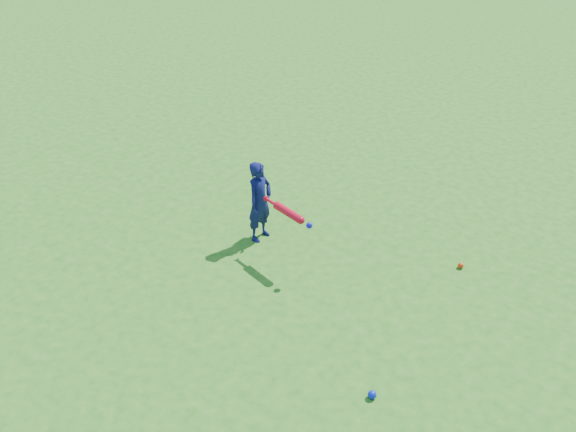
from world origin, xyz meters
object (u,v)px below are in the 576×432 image
Objects in this scene: child at (260,201)px; bat_swing at (290,214)px; ground_ball_blue at (372,395)px; ground_ball_red at (461,266)px.

bat_swing is at bearing -108.69° from child.
bat_swing is at bearing 147.43° from ground_ball_blue.
bat_swing is (-1.54, -1.06, 0.59)m from ground_ball_red.
ground_ball_blue reaches higher than ground_ball_red.
child reaches higher than bat_swing.
bat_swing is (0.57, -0.17, 0.14)m from child.
bat_swing reaches higher than ground_ball_red.
bat_swing reaches higher than ground_ball_blue.
ground_ball_red is (2.12, 0.89, -0.46)m from child.
ground_ball_blue is at bearing -20.80° from bat_swing.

